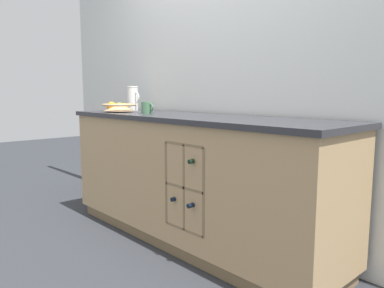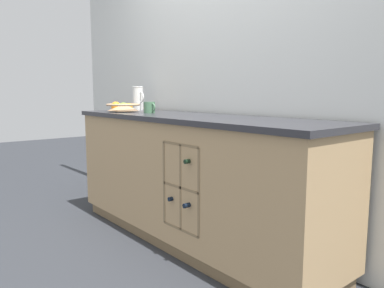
{
  "view_description": "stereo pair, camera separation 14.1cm",
  "coord_description": "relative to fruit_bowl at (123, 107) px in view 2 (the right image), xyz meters",
  "views": [
    {
      "loc": [
        1.96,
        -1.79,
        1.08
      ],
      "look_at": [
        0.0,
        0.0,
        0.72
      ],
      "focal_mm": 35.0,
      "sensor_mm": 36.0,
      "label": 1
    },
    {
      "loc": [
        2.05,
        -1.69,
        1.08
      ],
      "look_at": [
        0.0,
        0.0,
        0.72
      ],
      "focal_mm": 35.0,
      "sensor_mm": 36.0,
      "label": 2
    }
  ],
  "objects": [
    {
      "name": "white_pitcher",
      "position": [
        -0.17,
        0.25,
        0.07
      ],
      "size": [
        0.15,
        0.1,
        0.22
      ],
      "color": "white",
      "rests_on": "kitchen_island"
    },
    {
      "name": "kitchen_island",
      "position": [
        0.79,
        0.11,
        -0.5
      ],
      "size": [
        2.33,
        0.66,
        0.93
      ],
      "color": "olive",
      "rests_on": "ground_plane"
    },
    {
      "name": "ceramic_mug",
      "position": [
        0.32,
        0.06,
        0.0
      ],
      "size": [
        0.13,
        0.09,
        0.09
      ],
      "color": "#4C7A56",
      "rests_on": "kitchen_island"
    },
    {
      "name": "back_wall",
      "position": [
        0.79,
        0.48,
        0.3
      ],
      "size": [
        4.69,
        0.06,
        2.55
      ],
      "primitive_type": "cube",
      "color": "silver",
      "rests_on": "ground_plane"
    },
    {
      "name": "ground_plane",
      "position": [
        0.79,
        0.11,
        -0.97
      ],
      "size": [
        14.0,
        14.0,
        0.0
      ],
      "primitive_type": "plane",
      "color": "#2D3035"
    },
    {
      "name": "fruit_bowl",
      "position": [
        0.0,
        0.0,
        0.0
      ],
      "size": [
        0.28,
        0.28,
        0.09
      ],
      "color": "tan",
      "rests_on": "kitchen_island"
    }
  ]
}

